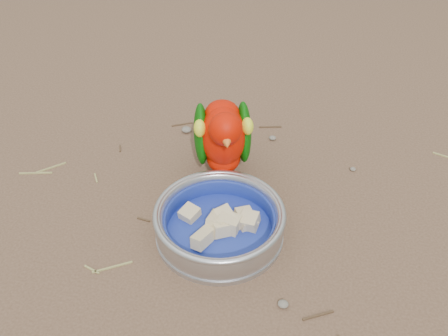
% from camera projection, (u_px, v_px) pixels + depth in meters
% --- Properties ---
extents(ground, '(60.00, 60.00, 0.00)m').
position_uv_depth(ground, '(214.00, 246.00, 0.89)').
color(ground, brown).
extents(food_bowl, '(0.23, 0.23, 0.02)m').
position_uv_depth(food_bowl, '(220.00, 232.00, 0.91)').
color(food_bowl, '#B2B2BA').
rests_on(food_bowl, ground).
extents(bowl_wall, '(0.23, 0.23, 0.04)m').
position_uv_depth(bowl_wall, '(219.00, 220.00, 0.89)').
color(bowl_wall, '#B2B2BA').
rests_on(bowl_wall, food_bowl).
extents(fruit_wedges, '(0.14, 0.14, 0.03)m').
position_uv_depth(fruit_wedges, '(220.00, 223.00, 0.90)').
color(fruit_wedges, beige).
rests_on(fruit_wedges, food_bowl).
extents(lory_parrot, '(0.18, 0.26, 0.19)m').
position_uv_depth(lory_parrot, '(223.00, 143.00, 0.98)').
color(lory_parrot, '#C61100').
rests_on(lory_parrot, ground).
extents(ground_debris, '(0.90, 0.80, 0.01)m').
position_uv_depth(ground_debris, '(233.00, 221.00, 0.94)').
color(ground_debris, '#9C9454').
rests_on(ground_debris, ground).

